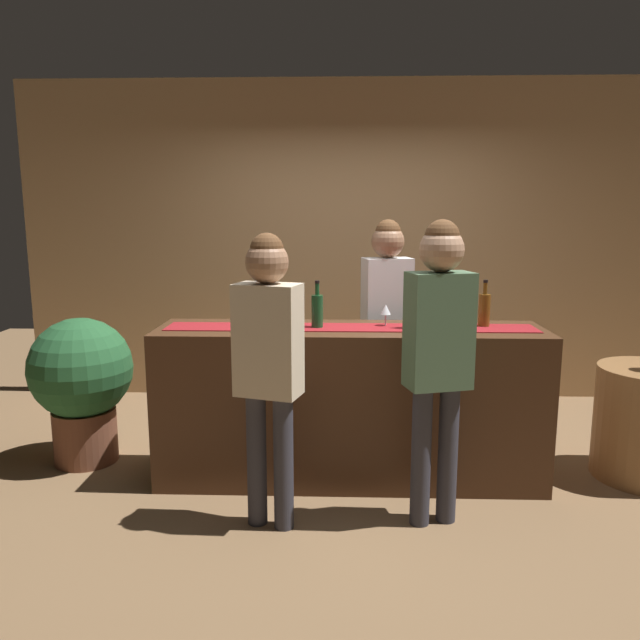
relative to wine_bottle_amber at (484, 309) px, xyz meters
The scene contains 14 objects.
ground_plane 1.41m from the wine_bottle_amber, behind, with size 10.00×10.00×0.00m, color brown.
back_wall 2.05m from the wine_bottle_amber, 115.00° to the left, with size 6.00×0.12×2.90m, color tan.
bar_counter 1.06m from the wine_bottle_amber, behind, with size 2.46×0.60×1.01m, color #472B19.
counter_runner_cloth 0.86m from the wine_bottle_amber, behind, with size 2.34×0.28×0.01m, color maroon.
wine_bottle_amber is the anchor object (origin of this frame).
wine_bottle_clear 0.45m from the wine_bottle_amber, 168.08° to the right, with size 0.07×0.07×0.30m.
wine_bottle_green 1.07m from the wine_bottle_amber, behind, with size 0.07×0.07×0.30m.
wine_glass_near_customer 0.15m from the wine_bottle_amber, 159.26° to the right, with size 0.07×0.07×0.14m.
wine_glass_mid_counter 0.63m from the wine_bottle_amber, behind, with size 0.07×0.07×0.14m.
wine_glass_far_end 1.23m from the wine_bottle_amber, behind, with size 0.07×0.07×0.14m.
bartender 0.78m from the wine_bottle_amber, 138.61° to the left, with size 0.38×0.27×1.68m.
customer_sipping 0.76m from the wine_bottle_amber, 121.05° to the right, with size 0.38×0.28×1.70m.
customer_browsing 1.49m from the wine_bottle_amber, 151.30° to the right, with size 0.38×0.29×1.63m.
potted_plant_tall 2.76m from the wine_bottle_amber, behind, with size 0.70×0.70×1.02m.
Camera 1 is at (-0.07, -3.82, 1.74)m, focal length 34.37 mm.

